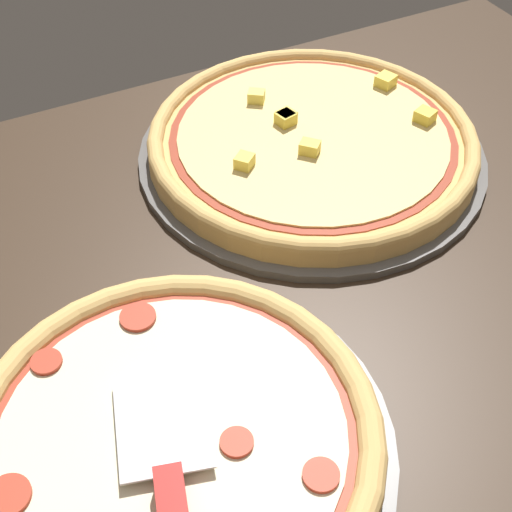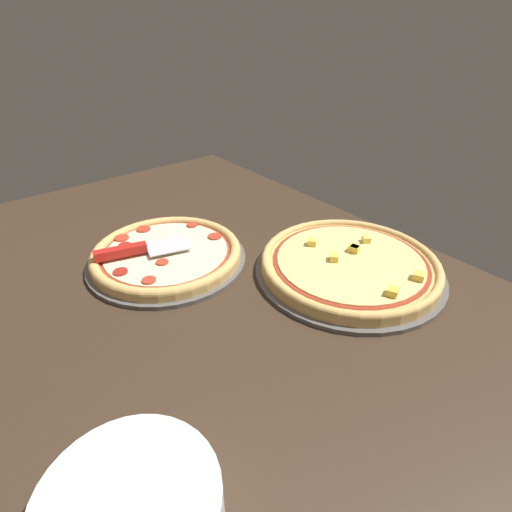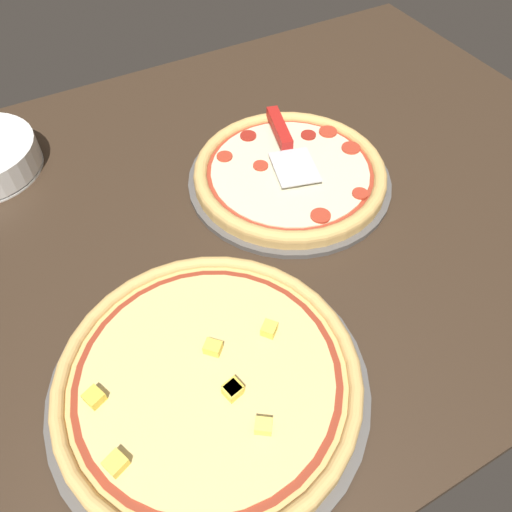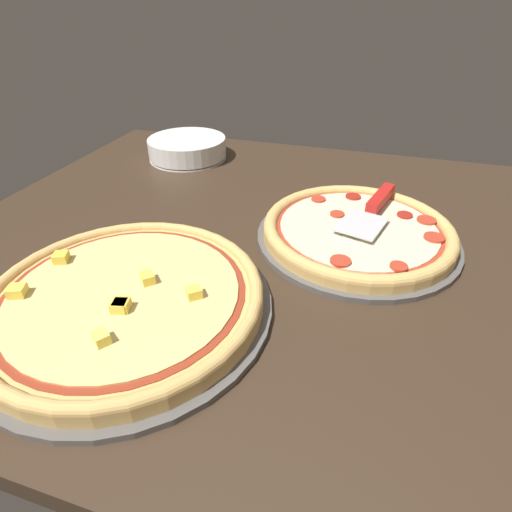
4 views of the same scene
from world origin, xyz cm
name	(u,v)px [view 1 (image 1 of 4)]	position (x,y,z in cm)	size (l,w,h in cm)	color
ground_plane	(241,408)	(0.00, 0.00, -1.80)	(139.85, 104.43, 3.60)	#38281C
pizza_pan_front	(174,448)	(-7.30, -2.37, 0.50)	(37.15, 37.15, 1.00)	#565451
pizza_front	(172,437)	(-7.33, -2.38, 2.32)	(34.92, 34.92, 2.80)	#DBAD60
pizza_pan_back	(311,154)	(22.94, 27.33, 0.50)	(42.34, 42.34, 1.00)	#565451
pizza_back	(312,140)	(22.95, 27.34, 2.62)	(39.80, 39.80, 3.97)	#DBAD60
serving_spatula	(173,511)	(-9.87, -9.31, 4.58)	(10.19, 21.67, 2.00)	silver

